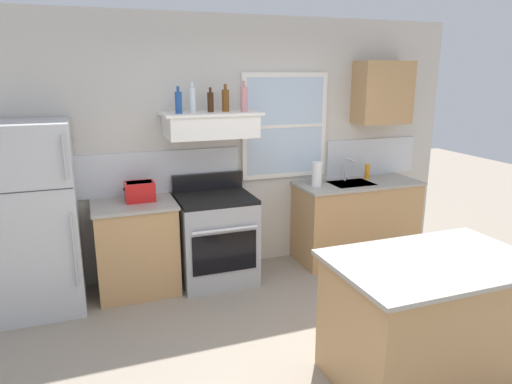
# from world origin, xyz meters

# --- Properties ---
(ground_plane) EXTENTS (16.00, 16.00, 0.00)m
(ground_plane) POSITION_xyz_m (0.00, 0.00, 0.00)
(ground_plane) COLOR gray
(back_wall) EXTENTS (5.40, 0.11, 2.70)m
(back_wall) POSITION_xyz_m (0.03, 2.23, 1.35)
(back_wall) COLOR beige
(back_wall) RESTS_ON ground_plane
(refrigerator) EXTENTS (0.70, 0.72, 1.73)m
(refrigerator) POSITION_xyz_m (-1.90, 1.84, 0.86)
(refrigerator) COLOR #B7BABC
(refrigerator) RESTS_ON ground_plane
(counter_left_of_stove) EXTENTS (0.79, 0.63, 0.91)m
(counter_left_of_stove) POSITION_xyz_m (-1.05, 1.90, 0.46)
(counter_left_of_stove) COLOR tan
(counter_left_of_stove) RESTS_ON ground_plane
(toaster) EXTENTS (0.30, 0.20, 0.19)m
(toaster) POSITION_xyz_m (-0.98, 1.95, 1.01)
(toaster) COLOR red
(toaster) RESTS_ON counter_left_of_stove
(stove_range) EXTENTS (0.76, 0.69, 1.09)m
(stove_range) POSITION_xyz_m (-0.25, 1.86, 0.46)
(stove_range) COLOR #9EA0A5
(stove_range) RESTS_ON ground_plane
(range_hood_shelf) EXTENTS (0.96, 0.52, 0.24)m
(range_hood_shelf) POSITION_xyz_m (-0.25, 1.96, 1.62)
(range_hood_shelf) COLOR white
(bottle_blue_liqueur) EXTENTS (0.07, 0.07, 0.25)m
(bottle_blue_liqueur) POSITION_xyz_m (-0.57, 1.91, 1.85)
(bottle_blue_liqueur) COLOR #1E478C
(bottle_blue_liqueur) RESTS_ON range_hood_shelf
(bottle_clear_tall) EXTENTS (0.06, 0.06, 0.30)m
(bottle_clear_tall) POSITION_xyz_m (-0.42, 1.97, 1.87)
(bottle_clear_tall) COLOR silver
(bottle_clear_tall) RESTS_ON range_hood_shelf
(bottle_brown_stout) EXTENTS (0.06, 0.06, 0.24)m
(bottle_brown_stout) POSITION_xyz_m (-0.24, 1.97, 1.85)
(bottle_brown_stout) COLOR #381E0F
(bottle_brown_stout) RESTS_ON range_hood_shelf
(bottle_amber_wine) EXTENTS (0.07, 0.07, 0.27)m
(bottle_amber_wine) POSITION_xyz_m (-0.09, 1.98, 1.86)
(bottle_amber_wine) COLOR brown
(bottle_amber_wine) RESTS_ON range_hood_shelf
(bottle_rose_pink) EXTENTS (0.07, 0.07, 0.30)m
(bottle_rose_pink) POSITION_xyz_m (0.08, 1.91, 1.87)
(bottle_rose_pink) COLOR #C67F84
(bottle_rose_pink) RESTS_ON range_hood_shelf
(counter_right_with_sink) EXTENTS (1.43, 0.63, 0.91)m
(counter_right_with_sink) POSITION_xyz_m (1.45, 1.90, 0.46)
(counter_right_with_sink) COLOR tan
(counter_right_with_sink) RESTS_ON ground_plane
(sink_faucet) EXTENTS (0.03, 0.17, 0.28)m
(sink_faucet) POSITION_xyz_m (1.35, 2.00, 1.08)
(sink_faucet) COLOR silver
(sink_faucet) RESTS_ON counter_right_with_sink
(paper_towel_roll) EXTENTS (0.11, 0.11, 0.27)m
(paper_towel_roll) POSITION_xyz_m (0.92, 1.90, 1.04)
(paper_towel_roll) COLOR white
(paper_towel_roll) RESTS_ON counter_right_with_sink
(dish_soap_bottle) EXTENTS (0.06, 0.06, 0.18)m
(dish_soap_bottle) POSITION_xyz_m (1.63, 2.00, 1.00)
(dish_soap_bottle) COLOR orange
(dish_soap_bottle) RESTS_ON counter_right_with_sink
(kitchen_island) EXTENTS (1.40, 0.90, 0.91)m
(kitchen_island) POSITION_xyz_m (0.71, -0.22, 0.46)
(kitchen_island) COLOR tan
(kitchen_island) RESTS_ON ground_plane
(upper_cabinet_right) EXTENTS (0.64, 0.32, 0.70)m
(upper_cabinet_right) POSITION_xyz_m (1.80, 2.04, 1.90)
(upper_cabinet_right) COLOR tan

